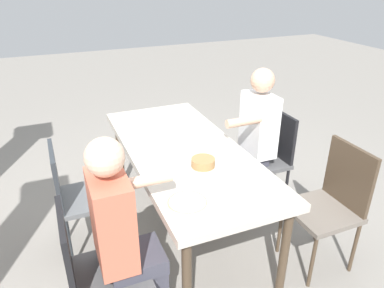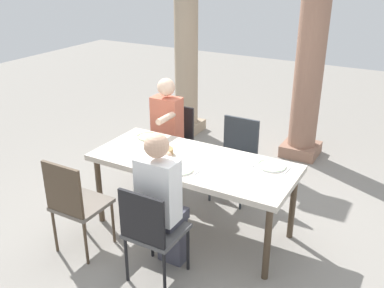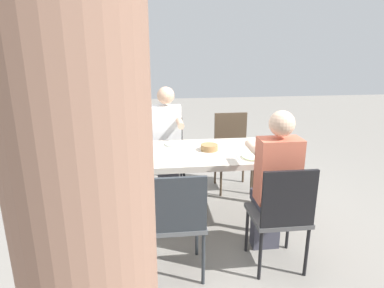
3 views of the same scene
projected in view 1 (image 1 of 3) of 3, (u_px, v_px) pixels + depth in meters
name	position (u px, v px, depth m)	size (l,w,h in m)	color
ground_plane	(185.00, 227.00, 3.17)	(16.00, 16.00, 0.00)	gray
dining_table	(184.00, 156.00, 2.86)	(1.98, 0.85, 0.78)	beige
chair_west_north	(93.00, 269.00, 2.03)	(0.44, 0.44, 0.92)	#4F4F50
chair_west_south	(332.00, 200.00, 2.61)	(0.44, 0.44, 0.95)	#6A6158
chair_mid_north	(76.00, 192.00, 2.72)	(0.44, 0.44, 0.91)	#5B5E61
chair_mid_south	(267.00, 153.00, 3.30)	(0.44, 0.44, 0.91)	#4F4F50
diner_woman_green	(125.00, 235.00, 2.02)	(0.35, 0.49, 1.32)	#3F3F4C
diner_man_white	(252.00, 139.00, 3.16)	(0.35, 0.49, 1.33)	#3F3F4C
plate_0	(187.00, 202.00, 2.17)	(0.24, 0.24, 0.02)	silver
fork_0	(197.00, 217.00, 2.04)	(0.02, 0.17, 0.01)	silver
spoon_0	(179.00, 190.00, 2.29)	(0.02, 0.17, 0.01)	silver
plate_1	(213.00, 142.00, 2.92)	(0.23, 0.23, 0.02)	white
fork_1	(221.00, 150.00, 2.80)	(0.02, 0.17, 0.01)	silver
spoon_1	(205.00, 135.00, 3.05)	(0.02, 0.17, 0.01)	silver
plate_2	(133.00, 120.00, 3.34)	(0.26, 0.26, 0.02)	white
fork_2	(137.00, 127.00, 3.21)	(0.02, 0.17, 0.01)	silver
spoon_2	(129.00, 116.00, 3.46)	(0.02, 0.17, 0.01)	silver
bread_basket	(203.00, 162.00, 2.57)	(0.17, 0.17, 0.06)	#9E7547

